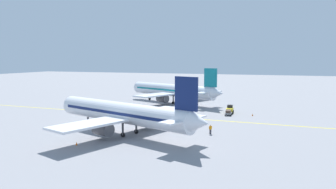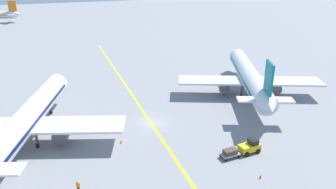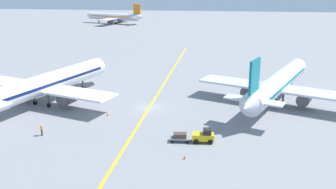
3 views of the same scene
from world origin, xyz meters
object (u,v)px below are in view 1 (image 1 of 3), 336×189
baggage_cart_trailing (228,112)px  traffic_cone_mid_apron (76,143)px  traffic_cone_near_nose (252,115)px  traffic_cone_by_wingtip (173,122)px  ground_crew_worker (210,129)px  airplane_adjacent_stand (173,91)px  airplane_at_gate (123,113)px  baggage_tug_white (230,109)px

baggage_cart_trailing → traffic_cone_mid_apron: bearing=153.0°
baggage_cart_trailing → traffic_cone_near_nose: (1.09, -5.39, -0.49)m
traffic_cone_mid_apron → traffic_cone_by_wingtip: size_ratio=1.00×
ground_crew_worker → baggage_cart_trailing: bearing=0.7°
ground_crew_worker → traffic_cone_mid_apron: ground_crew_worker is taller
ground_crew_worker → airplane_adjacent_stand: bearing=28.4°
airplane_adjacent_stand → ground_crew_worker: 40.75m
traffic_cone_near_nose → traffic_cone_by_wingtip: same height
baggage_cart_trailing → traffic_cone_mid_apron: size_ratio=4.88×
traffic_cone_near_nose → traffic_cone_by_wingtip: 20.15m
airplane_adjacent_stand → traffic_cone_mid_apron: (-49.96, -1.60, -3.43)m
airplane_at_gate → traffic_cone_by_wingtip: bearing=-21.9°
baggage_tug_white → ground_crew_worker: baggage_tug_white is taller
baggage_tug_white → airplane_at_gate: bearing=154.1°
ground_crew_worker → traffic_cone_near_nose: ground_crew_worker is taller
baggage_tug_white → traffic_cone_mid_apron: baggage_tug_white is taller
airplane_at_gate → traffic_cone_mid_apron: size_ratio=62.67×
traffic_cone_mid_apron → traffic_cone_by_wingtip: 22.97m
airplane_adjacent_stand → traffic_cone_mid_apron: airplane_adjacent_stand is taller
baggage_cart_trailing → traffic_cone_mid_apron: (-34.28, 17.49, -0.49)m
airplane_adjacent_stand → baggage_tug_white: size_ratio=10.95×
airplane_adjacent_stand → airplane_at_gate: bearing=-173.1°
ground_crew_worker → airplane_at_gate: bearing=110.0°
airplane_adjacent_stand → traffic_cone_by_wingtip: 30.46m
baggage_cart_trailing → traffic_cone_by_wingtip: size_ratio=4.88×
baggage_tug_white → baggage_cart_trailing: bearing=-176.4°
baggage_tug_white → traffic_cone_by_wingtip: size_ratio=5.61×
traffic_cone_mid_apron → airplane_adjacent_stand: bearing=1.8°
airplane_at_gate → airplane_adjacent_stand: bearing=6.9°
ground_crew_worker → traffic_cone_mid_apron: bearing=128.7°
ground_crew_worker → traffic_cone_mid_apron: (-14.20, 17.73, -0.63)m
airplane_at_gate → ground_crew_worker: 15.52m
traffic_cone_near_nose → airplane_adjacent_stand: bearing=59.2°
baggage_cart_trailing → traffic_cone_by_wingtip: baggage_cart_trailing is taller
traffic_cone_near_nose → traffic_cone_mid_apron: same height
airplane_at_gate → baggage_cart_trailing: airplane_at_gate is taller
baggage_cart_trailing → traffic_cone_near_nose: size_ratio=4.88×
airplane_at_gate → ground_crew_worker: size_ratio=20.52×
baggage_tug_white → traffic_cone_mid_apron: size_ratio=5.61×
baggage_cart_trailing → airplane_adjacent_stand: bearing=50.6°
ground_crew_worker → traffic_cone_by_wingtip: (7.19, 9.35, -0.63)m
baggage_cart_trailing → traffic_cone_near_nose: baggage_cart_trailing is taller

